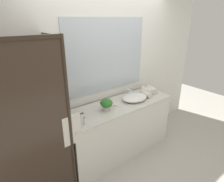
{
  "coord_description": "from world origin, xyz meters",
  "views": [
    {
      "loc": [
        -1.66,
        -1.98,
        2.13
      ],
      "look_at": [
        -0.15,
        0.0,
        1.15
      ],
      "focal_mm": 29.67,
      "sensor_mm": 36.0,
      "label": 1
    }
  ],
  "objects": [
    {
      "name": "vanity_cabinet",
      "position": [
        0.0,
        0.01,
        0.45
      ],
      "size": [
        1.8,
        0.58,
        0.9
      ],
      "color": "silver",
      "rests_on": "ground_plane"
    },
    {
      "name": "amenity_bottle_body_wash",
      "position": [
        -0.72,
        -0.19,
        0.95
      ],
      "size": [
        0.03,
        0.03,
        0.1
      ],
      "color": "silver",
      "rests_on": "vanity_cabinet"
    },
    {
      "name": "sink_basin",
      "position": [
        0.28,
        -0.03,
        0.94
      ],
      "size": [
        0.44,
        0.34,
        0.09
      ],
      "primitive_type": "ellipsoid",
      "color": "white",
      "rests_on": "vanity_cabinet"
    },
    {
      "name": "shower_enclosure",
      "position": [
        -1.27,
        -0.19,
        1.02
      ],
      "size": [
        1.2,
        0.59,
        2.0
      ],
      "color": "#2D2319",
      "rests_on": "ground_plane"
    },
    {
      "name": "wall_back_with_mirror",
      "position": [
        0.0,
        0.34,
        1.31
      ],
      "size": [
        4.4,
        0.06,
        2.6
      ],
      "color": "silver",
      "rests_on": "ground_plane"
    },
    {
      "name": "potted_plant",
      "position": [
        -0.28,
        -0.05,
        1.0
      ],
      "size": [
        0.18,
        0.18,
        0.18
      ],
      "color": "beige",
      "rests_on": "vanity_cabinet"
    },
    {
      "name": "rolled_towel_far_edge",
      "position": [
        0.54,
        -0.04,
        0.95
      ],
      "size": [
        0.12,
        0.22,
        0.09
      ],
      "primitive_type": "cylinder",
      "rotation": [
        1.57,
        0.0,
        -0.12
      ],
      "color": "silver",
      "rests_on": "vanity_cabinet"
    },
    {
      "name": "rolled_towel_near_edge",
      "position": [
        0.76,
        0.02,
        0.95
      ],
      "size": [
        0.14,
        0.21,
        0.1
      ],
      "primitive_type": "cylinder",
      "rotation": [
        1.57,
        0.0,
        -0.17
      ],
      "color": "silver",
      "rests_on": "vanity_cabinet"
    },
    {
      "name": "faucet",
      "position": [
        0.28,
        0.14,
        0.95
      ],
      "size": [
        0.17,
        0.13,
        0.14
      ],
      "color": "silver",
      "rests_on": "vanity_cabinet"
    },
    {
      "name": "rolled_towel_middle",
      "position": [
        0.65,
        0.04,
        0.95
      ],
      "size": [
        0.12,
        0.23,
        0.11
      ],
      "primitive_type": "cylinder",
      "rotation": [
        1.57,
        0.0,
        -0.04
      ],
      "color": "silver",
      "rests_on": "vanity_cabinet"
    },
    {
      "name": "amenity_bottle_shampoo",
      "position": [
        -0.19,
        0.08,
        0.94
      ],
      "size": [
        0.03,
        0.03,
        0.07
      ],
      "color": "white",
      "rests_on": "vanity_cabinet"
    },
    {
      "name": "ground_plane",
      "position": [
        0.0,
        0.0,
        0.0
      ],
      "size": [
        8.0,
        8.0,
        0.0
      ],
      "primitive_type": "plane",
      "color": "#B7B2A8"
    },
    {
      "name": "soap_dish",
      "position": [
        -0.11,
        -0.02,
        0.91
      ],
      "size": [
        0.1,
        0.07,
        0.04
      ],
      "color": "silver",
      "rests_on": "vanity_cabinet"
    }
  ]
}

